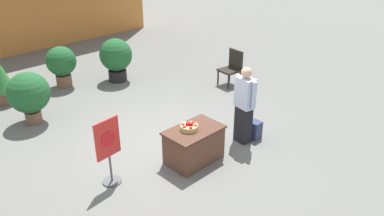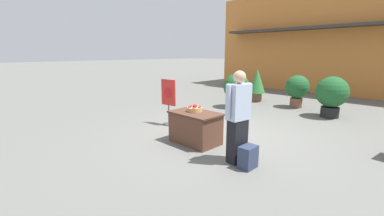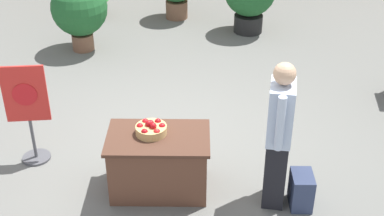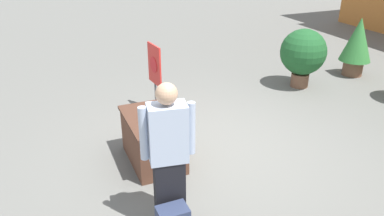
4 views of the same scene
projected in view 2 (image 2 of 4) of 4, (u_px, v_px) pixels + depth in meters
ground_plane at (221, 134)px, 6.63m from camera, size 120.00×120.00×0.00m
storefront_building at (345, 42)px, 13.88m from camera, size 12.88×5.39×5.22m
display_table at (195, 128)px, 5.95m from camera, size 1.17×0.74×0.73m
apple_basket at (195, 109)px, 5.96m from camera, size 0.36×0.36×0.16m
person_visitor at (238, 117)px, 4.78m from camera, size 0.32×0.60×1.76m
backpack at (248, 157)px, 4.67m from camera, size 0.24×0.34×0.42m
poster_board at (169, 101)px, 7.39m from camera, size 0.53×0.36×1.32m
potted_plant_far_right at (236, 87)px, 9.73m from camera, size 0.99×0.99×1.30m
potted_plant_far_left at (332, 94)px, 8.23m from camera, size 0.99×0.99×1.33m
potted_plant_near_right at (297, 88)px, 9.72m from camera, size 0.87×0.87×1.23m
potted_plant_near_left at (257, 83)px, 10.94m from camera, size 0.72×0.72×1.39m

